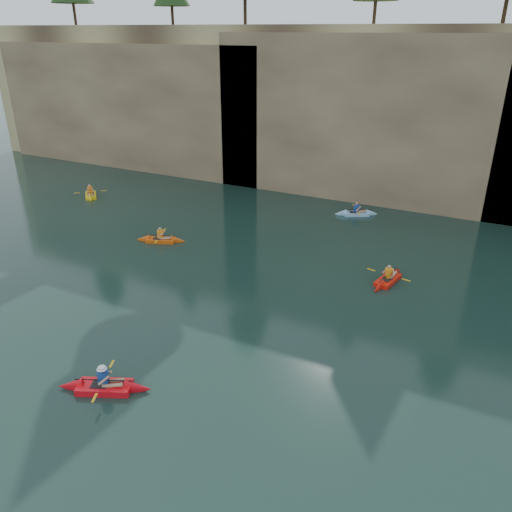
% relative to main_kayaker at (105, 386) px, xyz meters
% --- Properties ---
extents(ground, '(160.00, 160.00, 0.00)m').
position_rel_main_kayaker_xyz_m(ground, '(1.03, 1.95, -0.16)').
color(ground, black).
rests_on(ground, ground).
extents(cliff, '(70.00, 16.00, 12.00)m').
position_rel_main_kayaker_xyz_m(cliff, '(1.03, 31.95, 5.84)').
color(cliff, tan).
rests_on(cliff, ground).
extents(cliff_slab_west, '(26.00, 2.40, 10.56)m').
position_rel_main_kayaker_xyz_m(cliff_slab_west, '(-18.97, 24.55, 5.12)').
color(cliff_slab_west, tan).
rests_on(cliff_slab_west, ground).
extents(cliff_slab_center, '(24.00, 2.40, 11.40)m').
position_rel_main_kayaker_xyz_m(cliff_slab_center, '(3.03, 24.55, 5.54)').
color(cliff_slab_center, tan).
rests_on(cliff_slab_center, ground).
extents(sea_cave_west, '(4.50, 1.00, 4.00)m').
position_rel_main_kayaker_xyz_m(sea_cave_west, '(-16.97, 23.90, 1.84)').
color(sea_cave_west, black).
rests_on(sea_cave_west, ground).
extents(sea_cave_center, '(3.50, 1.00, 3.20)m').
position_rel_main_kayaker_xyz_m(sea_cave_center, '(-2.97, 23.90, 1.44)').
color(sea_cave_center, black).
rests_on(sea_cave_center, ground).
extents(sea_cave_east, '(5.00, 1.00, 4.50)m').
position_rel_main_kayaker_xyz_m(sea_cave_east, '(11.03, 23.90, 2.09)').
color(sea_cave_east, black).
rests_on(sea_cave_east, ground).
extents(main_kayaker, '(3.25, 2.05, 1.20)m').
position_rel_main_kayaker_xyz_m(main_kayaker, '(0.00, 0.00, 0.00)').
color(main_kayaker, red).
rests_on(main_kayaker, ground).
extents(kayaker_orange, '(2.95, 2.08, 1.10)m').
position_rel_main_kayaker_xyz_m(kayaker_orange, '(-6.18, 11.44, -0.02)').
color(kayaker_orange, '#D6510D').
rests_on(kayaker_orange, ground).
extents(kayaker_red_far, '(2.20, 3.11, 1.12)m').
position_rel_main_kayaker_xyz_m(kayaker_red_far, '(6.71, 12.34, -0.02)').
color(kayaker_red_far, red).
rests_on(kayaker_red_far, ground).
extents(kayaker_yellow, '(2.50, 2.54, 1.17)m').
position_rel_main_kayaker_xyz_m(kayaker_yellow, '(-15.87, 16.00, -0.01)').
color(kayaker_yellow, yellow).
rests_on(kayaker_yellow, ground).
extents(kayaker_ltblue_mid, '(2.86, 1.97, 1.09)m').
position_rel_main_kayaker_xyz_m(kayaker_ltblue_mid, '(2.58, 20.95, -0.02)').
color(kayaker_ltblue_mid, '#8CC5EB').
rests_on(kayaker_ltblue_mid, ground).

